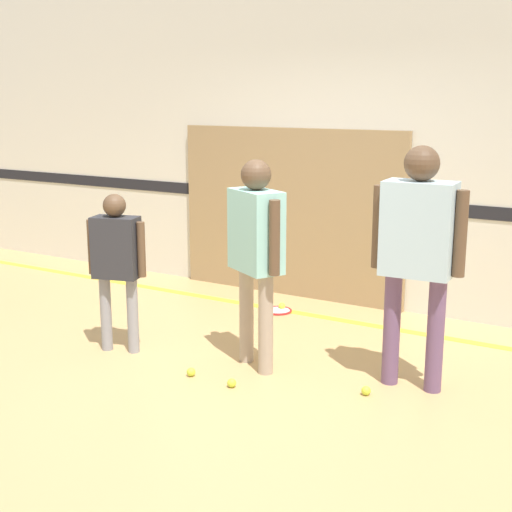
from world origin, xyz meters
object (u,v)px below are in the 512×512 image
person_student_right (418,242)px  person_instructor (256,242)px  tennis_ball_by_spare_racket (282,306)px  tennis_ball_near_instructor (232,383)px  tennis_ball_stray_left (191,372)px  tennis_ball_stray_right (366,391)px  person_student_left (117,256)px  racket_spare_on_floor (277,311)px

person_student_right → person_instructor: bearing=8.7°
person_instructor → tennis_ball_by_spare_racket: (-0.54, 1.42, -0.95)m
tennis_ball_by_spare_racket → tennis_ball_near_instructor: bearing=-72.2°
person_instructor → person_student_right: (1.15, 0.23, 0.08)m
person_student_right → tennis_ball_stray_left: 1.91m
tennis_ball_stray_right → person_student_left: bearing=-174.8°
person_student_right → tennis_ball_stray_left: bearing=20.8°
tennis_ball_near_instructor → tennis_ball_by_spare_racket: size_ratio=1.00×
racket_spare_on_floor → tennis_ball_near_instructor: bearing=22.6°
tennis_ball_near_instructor → tennis_ball_stray_left: 0.37m
tennis_ball_by_spare_racket → tennis_ball_stray_right: (1.47, -1.49, 0.00)m
person_student_right → tennis_ball_stray_left: person_student_right is taller
racket_spare_on_floor → tennis_ball_stray_left: size_ratio=7.17×
tennis_ball_near_instructor → tennis_ball_stray_right: same height
person_instructor → tennis_ball_stray_right: size_ratio=24.11×
person_student_left → racket_spare_on_floor: 1.86m
tennis_ball_stray_left → person_student_left: bearing=169.4°
tennis_ball_near_instructor → tennis_ball_by_spare_racket: same height
person_student_left → racket_spare_on_floor: bearing=53.0°
racket_spare_on_floor → tennis_ball_near_instructor: 1.84m
person_student_left → person_instructor: bearing=-3.5°
tennis_ball_by_spare_racket → tennis_ball_stray_left: bearing=-83.1°
tennis_ball_near_instructor → tennis_ball_by_spare_racket: 1.94m
racket_spare_on_floor → tennis_ball_stray_left: bearing=11.2°
person_student_right → tennis_ball_near_instructor: 1.65m
person_instructor → tennis_ball_stray_left: bearing=-98.3°
person_instructor → tennis_ball_stray_left: person_instructor is taller
person_instructor → racket_spare_on_floor: person_instructor is taller
tennis_ball_by_spare_racket → tennis_ball_stray_right: bearing=-45.3°
tennis_ball_stray_left → racket_spare_on_floor: bearing=97.2°
person_student_right → tennis_ball_stray_right: bearing=51.4°
tennis_ball_by_spare_racket → racket_spare_on_floor: bearing=-87.9°
tennis_ball_stray_right → racket_spare_on_floor: bearing=136.7°
person_instructor → tennis_ball_stray_right: (0.93, -0.07, -0.95)m
person_instructor → person_student_left: person_instructor is taller
person_student_left → person_student_right: (2.28, 0.49, 0.26)m
person_student_left → tennis_ball_near_instructor: 1.42m
tennis_ball_near_instructor → tennis_ball_stray_right: size_ratio=1.00×
racket_spare_on_floor → person_student_left: bearing=-16.7°
person_instructor → tennis_ball_near_instructor: person_instructor is taller
tennis_ball_near_instructor → person_student_left: bearing=171.7°
person_instructor → tennis_ball_stray_left: size_ratio=24.11×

